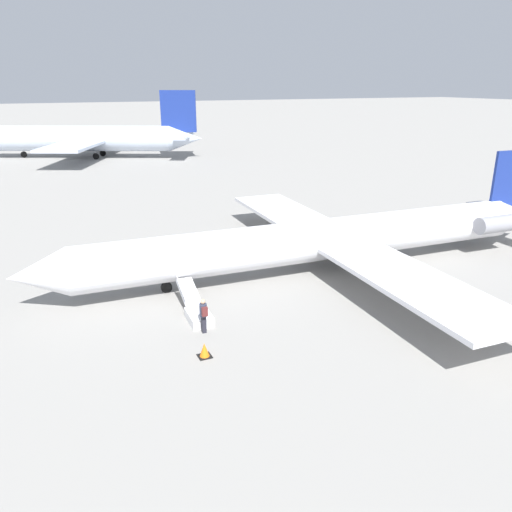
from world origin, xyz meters
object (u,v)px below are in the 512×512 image
at_px(boarding_stairs, 197,312).
at_px(airplane_far_right, 85,138).
at_px(passenger, 203,314).
at_px(airplane_main, 331,238).

bearing_deg(boarding_stairs, airplane_far_right, 0.97).
bearing_deg(passenger, boarding_stairs, -3.03).
xyz_separation_m(airplane_main, boarding_stairs, (10.13, 3.34, -1.68)).
bearing_deg(airplane_far_right, boarding_stairs, 113.39).
distance_m(airplane_main, boarding_stairs, 10.80).
bearing_deg(airplane_main, airplane_far_right, -79.36).
xyz_separation_m(airplane_main, airplane_far_right, (8.00, -59.01, 1.03)).
distance_m(airplane_main, airplane_far_right, 59.56).
relative_size(airplane_far_right, boarding_stairs, 8.88).
relative_size(airplane_main, airplane_far_right, 1.00).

